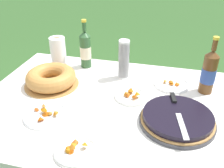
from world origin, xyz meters
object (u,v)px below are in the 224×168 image
object	(u,v)px
berry_tart	(177,119)
snack_plate_right	(131,96)
cider_bottle_green	(85,49)
cider_bottle_amber	(209,72)
paper_towel_roll	(58,53)
snack_plate_left	(171,84)
bundt_cake	(51,78)
snack_plate_far	(75,150)
cup_stack	(124,60)
snack_plate_near	(46,115)
serving_knife	(177,110)

from	to	relation	value
berry_tart	snack_plate_right	distance (m)	0.32
cider_bottle_green	cider_bottle_amber	xyz separation A→B (m)	(0.83, -0.16, 0.00)
snack_plate_right	paper_towel_roll	xyz separation A→B (m)	(-0.58, 0.28, 0.10)
snack_plate_left	bundt_cake	bearing A→B (deg)	-166.55
snack_plate_far	paper_towel_roll	world-z (taller)	paper_towel_roll
paper_towel_roll	berry_tart	bearing A→B (deg)	-28.02
berry_tart	cup_stack	bearing A→B (deg)	131.45
snack_plate_near	berry_tart	bearing A→B (deg)	9.54
bundt_cake	snack_plate_left	world-z (taller)	bundt_cake
cider_bottle_amber	cup_stack	bearing A→B (deg)	173.67
cup_stack	snack_plate_far	xyz separation A→B (m)	(-0.07, -0.73, -0.12)
bundt_cake	paper_towel_roll	bearing A→B (deg)	103.07
snack_plate_near	snack_plate_far	world-z (taller)	same
serving_knife	snack_plate_left	size ratio (longest dim) A/B	1.65
cider_bottle_amber	snack_plate_far	distance (m)	0.91
bundt_cake	snack_plate_right	xyz separation A→B (m)	(0.53, -0.03, -0.04)
snack_plate_left	snack_plate_right	bearing A→B (deg)	-137.83
bundt_cake	berry_tart	bearing A→B (deg)	-14.25
serving_knife	bundt_cake	size ratio (longest dim) A/B	1.07
snack_plate_far	bundt_cake	bearing A→B (deg)	124.96
snack_plate_left	paper_towel_roll	size ratio (longest dim) A/B	0.99
serving_knife	snack_plate_near	size ratio (longest dim) A/B	1.58
cup_stack	snack_plate_near	xyz separation A→B (m)	(-0.31, -0.53, -0.12)
cup_stack	snack_plate_near	world-z (taller)	cup_stack
cider_bottle_green	snack_plate_left	xyz separation A→B (m)	(0.63, -0.13, -0.12)
serving_knife	bundt_cake	world-z (taller)	bundt_cake
serving_knife	cider_bottle_amber	bearing A→B (deg)	141.02
berry_tart	cider_bottle_green	world-z (taller)	cider_bottle_green
bundt_cake	snack_plate_far	size ratio (longest dim) A/B	1.81
snack_plate_near	cider_bottle_green	bearing A→B (deg)	89.06
snack_plate_far	snack_plate_near	bearing A→B (deg)	140.40
cup_stack	paper_towel_roll	xyz separation A→B (m)	(-0.49, 0.04, -0.02)
berry_tart	snack_plate_far	xyz separation A→B (m)	(-0.43, -0.32, -0.02)
cup_stack	paper_towel_roll	size ratio (longest dim) A/B	1.17
cider_bottle_amber	snack_plate_left	bearing A→B (deg)	173.06
cup_stack	snack_plate_left	xyz separation A→B (m)	(0.32, -0.03, -0.12)
cup_stack	snack_plate_left	distance (m)	0.35
bundt_cake	cider_bottle_green	distance (m)	0.35
cider_bottle_amber	snack_plate_near	world-z (taller)	cider_bottle_amber
cider_bottle_green	snack_plate_left	bearing A→B (deg)	-11.92
berry_tart	cider_bottle_amber	xyz separation A→B (m)	(0.16, 0.36, 0.11)
serving_knife	snack_plate_right	world-z (taller)	serving_knife
cider_bottle_green	paper_towel_roll	xyz separation A→B (m)	(-0.19, -0.06, -0.02)
snack_plate_right	cider_bottle_amber	bearing A→B (deg)	22.72
cider_bottle_green	cider_bottle_amber	world-z (taller)	cider_bottle_amber
berry_tart	snack_plate_near	bearing A→B (deg)	-170.46
cider_bottle_amber	snack_plate_far	xyz separation A→B (m)	(-0.59, -0.68, -0.12)
bundt_cake	cup_stack	size ratio (longest dim) A/B	1.30
berry_tart	serving_knife	distance (m)	0.05
bundt_cake	cup_stack	bearing A→B (deg)	26.45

